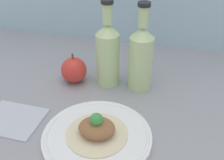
% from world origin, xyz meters
% --- Properties ---
extents(ground_plane, '(1.80, 1.10, 0.04)m').
position_xyz_m(ground_plane, '(0.00, 0.00, -0.02)').
color(ground_plane, gray).
extents(plate, '(0.28, 0.28, 0.02)m').
position_xyz_m(plate, '(-0.03, -0.09, 0.01)').
color(plate, white).
rests_on(plate, ground_plane).
extents(plated_food, '(0.16, 0.16, 0.07)m').
position_xyz_m(plated_food, '(-0.03, -0.09, 0.04)').
color(plated_food, beige).
rests_on(plated_food, plate).
extents(cider_bottle_left, '(0.08, 0.08, 0.29)m').
position_xyz_m(cider_bottle_left, '(-0.07, 0.18, 0.11)').
color(cider_bottle_left, '#B7D18E').
rests_on(cider_bottle_left, ground_plane).
extents(cider_bottle_right, '(0.08, 0.08, 0.29)m').
position_xyz_m(cider_bottle_right, '(0.04, 0.18, 0.11)').
color(cider_bottle_right, '#B7D18E').
rests_on(cider_bottle_right, ground_plane).
extents(apple, '(0.09, 0.09, 0.11)m').
position_xyz_m(apple, '(-0.19, 0.16, 0.04)').
color(apple, red).
rests_on(apple, ground_plane).
extents(napkin, '(0.17, 0.14, 0.01)m').
position_xyz_m(napkin, '(-0.29, -0.08, 0.00)').
color(napkin, '#B7BCC6').
rests_on(napkin, ground_plane).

